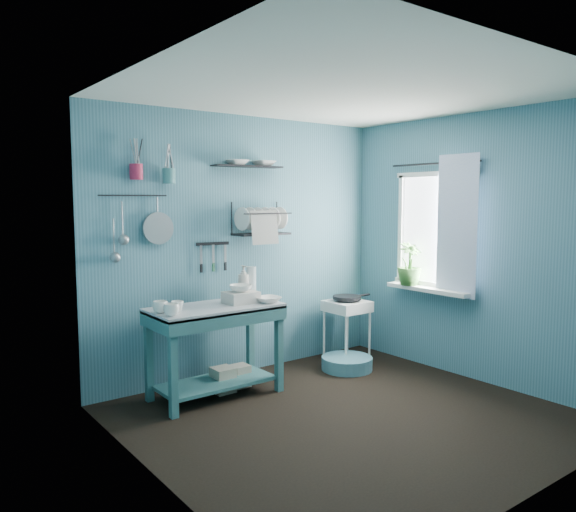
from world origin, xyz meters
TOP-DOWN VIEW (x-y plane):
  - floor at (0.00, 0.00)m, footprint 3.20×3.20m
  - ceiling at (0.00, 0.00)m, footprint 3.20×3.20m
  - wall_back at (0.00, 1.50)m, footprint 3.20×0.00m
  - wall_front at (0.00, -1.50)m, footprint 3.20×0.00m
  - wall_left at (-1.60, 0.00)m, footprint 0.00×3.00m
  - wall_right at (1.60, 0.00)m, footprint 0.00×3.00m
  - work_counter at (-0.59, 1.05)m, footprint 1.18×0.70m
  - mug_left at (-1.07, 0.89)m, footprint 0.12×0.12m
  - mug_mid at (-0.97, 0.99)m, footprint 0.14×0.14m
  - mug_right at (-1.09, 1.05)m, footprint 0.17×0.17m
  - wash_tub at (-0.34, 1.03)m, footprint 0.28×0.22m
  - tub_bowl at (-0.34, 1.03)m, footprint 0.19×0.19m
  - soap_bottle at (-0.17, 1.25)m, footprint 0.11×0.12m
  - water_bottle at (-0.07, 1.27)m, footprint 0.09×0.09m
  - counter_bowl at (-0.14, 0.90)m, footprint 0.22×0.22m
  - hotplate_stand at (1.06, 1.16)m, footprint 0.42×0.42m
  - frying_pan at (1.06, 1.16)m, footprint 0.30×0.30m
  - knife_strip at (-0.36, 1.47)m, footprint 0.32×0.07m
  - dish_rack at (0.12, 1.37)m, footprint 0.58×0.33m
  - upper_shelf at (-0.02, 1.40)m, footprint 0.71×0.24m
  - shelf_bowl_left at (-0.13, 1.40)m, footprint 0.20×0.20m
  - shelf_bowl_right at (0.17, 1.40)m, footprint 0.23×0.23m
  - utensil_cup_magenta at (-1.11, 1.42)m, footprint 0.11×0.11m
  - utensil_cup_teal at (-0.81, 1.42)m, footprint 0.11×0.11m
  - colander at (-0.91, 1.45)m, footprint 0.28×0.03m
  - ladle_outer at (-1.22, 1.46)m, footprint 0.01×0.01m
  - ladle_inner at (-1.30, 1.46)m, footprint 0.01×0.01m
  - hook_rail at (-1.11, 1.47)m, footprint 0.60×0.01m
  - window_glass at (1.59, 0.45)m, footprint 0.00×1.10m
  - windowsill at (1.50, 0.45)m, footprint 0.16×0.95m
  - curtain at (1.52, 0.15)m, footprint 0.00×1.35m
  - curtain_rod at (1.54, 0.45)m, footprint 0.02×1.05m
  - potted_plant at (1.47, 0.67)m, footprint 0.27×0.27m
  - storage_tin_large at (-0.49, 1.10)m, footprint 0.18×0.18m
  - storage_tin_small at (-0.29, 1.13)m, footprint 0.15×0.15m
  - floor_basin at (0.84, 0.91)m, footprint 0.51×0.51m

SIDE VIEW (x-z plane):
  - floor at x=0.00m, z-range 0.00..0.00m
  - floor_basin at x=0.84m, z-range 0.00..0.13m
  - storage_tin_small at x=-0.29m, z-range 0.00..0.20m
  - storage_tin_large at x=-0.49m, z-range 0.00..0.22m
  - hotplate_stand at x=1.06m, z-range 0.00..0.64m
  - work_counter at x=-0.59m, z-range 0.00..0.79m
  - frying_pan at x=1.06m, z-range 0.66..0.69m
  - windowsill at x=1.50m, z-range 0.79..0.83m
  - counter_bowl at x=-0.14m, z-range 0.79..0.85m
  - mug_mid at x=-0.97m, z-range 0.79..0.89m
  - mug_left at x=-1.07m, z-range 0.79..0.89m
  - mug_right at x=-1.09m, z-range 0.79..0.89m
  - wash_tub at x=-0.34m, z-range 0.79..0.89m
  - tub_bowl at x=-0.34m, z-range 0.89..0.96m
  - water_bottle at x=-0.07m, z-range 0.79..1.07m
  - soap_bottle at x=-0.17m, z-range 0.79..1.09m
  - potted_plant at x=1.47m, z-range 0.83..1.27m
  - wall_back at x=0.00m, z-range -0.35..2.85m
  - wall_front at x=0.00m, z-range -0.35..2.85m
  - wall_left at x=-1.60m, z-range -0.25..2.75m
  - wall_right at x=1.60m, z-range -0.25..2.75m
  - knife_strip at x=-0.36m, z-range 1.28..1.31m
  - ladle_inner at x=-1.30m, z-range 1.24..1.54m
  - window_glass at x=1.59m, z-range 0.85..1.95m
  - curtain at x=1.52m, z-range 0.77..2.12m
  - colander at x=-0.91m, z-range 1.31..1.59m
  - dish_rack at x=0.12m, z-range 1.36..1.68m
  - ladle_outer at x=-1.22m, z-range 1.39..1.69m
  - hook_rail at x=-1.11m, z-range 1.73..1.74m
  - utensil_cup_teal at x=-0.81m, z-range 1.84..1.97m
  - utensil_cup_magenta at x=-1.11m, z-range 1.87..2.00m
  - shelf_bowl_right at x=0.17m, z-range 1.98..2.03m
  - upper_shelf at x=-0.02m, z-range 2.00..2.02m
  - shelf_bowl_left at x=-0.13m, z-range 2.01..2.06m
  - curtain_rod at x=1.54m, z-range 2.04..2.06m
  - ceiling at x=0.00m, z-range 2.50..2.50m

